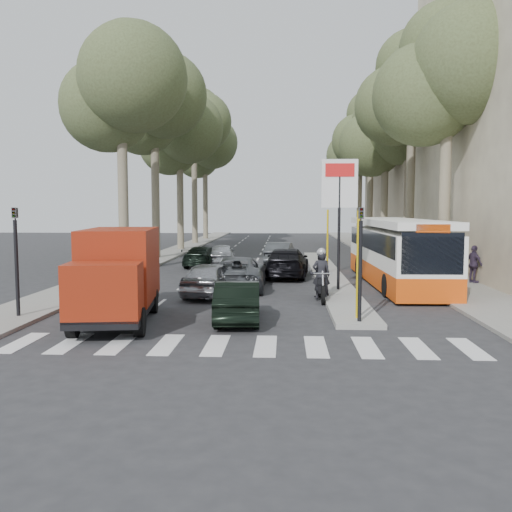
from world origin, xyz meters
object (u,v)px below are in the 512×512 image
Objects in this scene: city_bus at (396,250)px; dark_hatchback at (238,301)px; red_truck at (118,273)px; silver_hatchback at (211,279)px; motorcycle at (321,276)px.

dark_hatchback is at bearing -128.76° from city_bus.
city_bus reaches higher than dark_hatchback.
dark_hatchback is at bearing -1.92° from red_truck.
silver_hatchback is 0.73× the size of red_truck.
red_truck reaches higher than dark_hatchback.
dark_hatchback is 3.85m from red_truck.
red_truck is 0.48× the size of city_bus.
silver_hatchback is at bearing 59.85° from red_truck.
city_bus is at bearing -147.68° from silver_hatchback.
silver_hatchback is at bearing -75.88° from dark_hatchback.
city_bus is (6.70, 8.68, 0.99)m from dark_hatchback.
city_bus reaches higher than silver_hatchback.
red_truck reaches higher than motorcycle.
silver_hatchback reaches higher than dark_hatchback.
dark_hatchback is 0.33× the size of city_bus.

